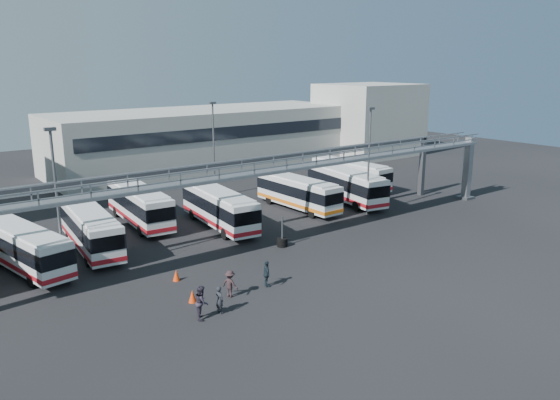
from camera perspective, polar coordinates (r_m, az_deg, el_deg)
ground at (r=40.49m, az=4.30°, el=-6.39°), size 140.00×140.00×0.00m
gantry at (r=43.36m, az=-0.70°, el=2.62°), size 51.40×5.15×7.10m
warehouse at (r=76.73m, az=-7.81°, el=6.40°), size 42.00×14.00×8.00m
building_right at (r=87.81m, az=9.27°, el=8.30°), size 14.00×12.00×11.00m
light_pole_left at (r=38.41m, az=-22.29°, el=0.37°), size 0.70×0.35×10.21m
light_pole_mid at (r=52.00m, az=9.28°, el=4.62°), size 0.70×0.35×10.21m
light_pole_back at (r=58.80m, az=-6.95°, el=5.79°), size 0.70×0.35×10.21m
bus_1 at (r=42.04m, az=-25.21°, el=-4.46°), size 4.30×10.61×3.14m
bus_2 at (r=44.48m, az=-19.18°, el=-2.82°), size 3.50×10.86×3.24m
bus_3 at (r=50.50m, az=-14.49°, el=-0.41°), size 3.48×11.32×3.39m
bus_4 at (r=48.32m, az=-6.38°, el=-0.73°), size 3.69×11.15×3.33m
bus_6 at (r=54.02m, az=1.89°, el=0.85°), size 2.58×10.49×3.17m
bus_7 at (r=57.21m, az=6.90°, el=1.65°), size 4.43×11.52×3.42m
bus_8 at (r=63.39m, az=7.36°, el=2.75°), size 2.81×10.63×3.20m
pedestrian_a at (r=32.32m, az=-6.34°, el=-10.33°), size 0.45×0.64×1.66m
pedestrian_b at (r=31.78m, az=-8.19°, el=-10.52°), size 1.11×1.20×1.98m
pedestrian_c at (r=34.37m, az=-5.24°, el=-8.71°), size 1.02×1.27×1.72m
pedestrian_d at (r=35.70m, az=-1.41°, el=-7.73°), size 0.75×1.11×1.75m
cone_left at (r=34.09m, az=-9.14°, el=-9.89°), size 0.63×0.63×0.79m
cone_right at (r=37.45m, az=-10.79°, el=-7.72°), size 0.55×0.55×0.77m
tire_stack at (r=43.37m, az=0.23°, el=-4.35°), size 0.85×0.85×2.44m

